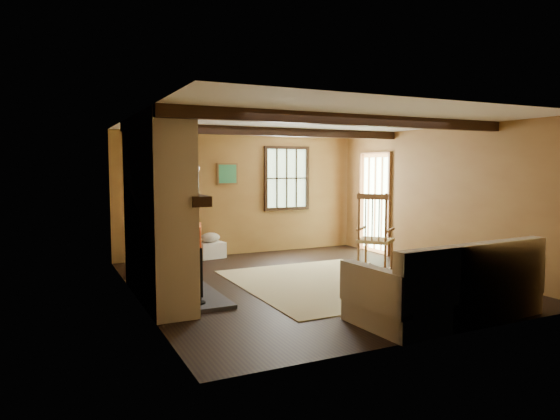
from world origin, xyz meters
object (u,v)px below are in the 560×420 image
rocking_chair (375,238)px  armchair (174,245)px  sofa (449,290)px  fireplace (158,216)px  laundry_basket (210,250)px

rocking_chair → armchair: 3.42m
sofa → armchair: size_ratio=2.75×
fireplace → rocking_chair: size_ratio=1.82×
fireplace → armchair: 2.18m
laundry_basket → armchair: bearing=-143.9°
fireplace → laundry_basket: bearing=59.4°
rocking_chair → sofa: bearing=123.4°
laundry_basket → armchair: 1.06m
fireplace → sofa: 3.72m
fireplace → laundry_basket: 3.11m
armchair → rocking_chair: bearing=82.0°
rocking_chair → laundry_basket: 3.17m
sofa → armchair: (-2.16, 4.23, 0.06)m
rocking_chair → sofa: size_ratio=0.57×
sofa → laundry_basket: bearing=101.5°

